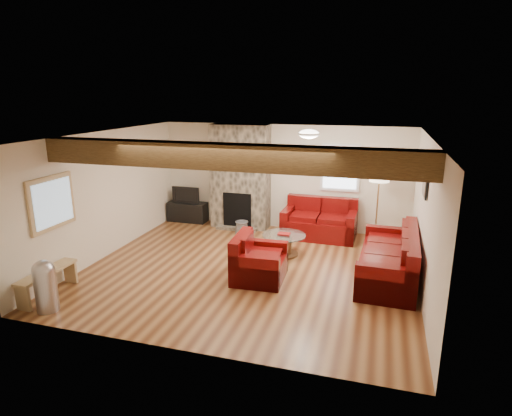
{
  "coord_description": "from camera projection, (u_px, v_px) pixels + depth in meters",
  "views": [
    {
      "loc": [
        2.24,
        -7.13,
        3.23
      ],
      "look_at": [
        0.01,
        0.4,
        1.09
      ],
      "focal_mm": 30.0,
      "sensor_mm": 36.0,
      "label": 1
    }
  ],
  "objects": [
    {
      "name": "room",
      "position": [
        249.0,
        205.0,
        7.73
      ],
      "size": [
        8.0,
        8.0,
        8.0
      ],
      "color": "#5D3118",
      "rests_on": "ground"
    },
    {
      "name": "oak_beam",
      "position": [
        223.0,
        156.0,
        6.29
      ],
      "size": [
        6.0,
        0.36,
        0.38
      ],
      "primitive_type": "cube",
      "color": "black",
      "rests_on": "room"
    },
    {
      "name": "chimney_breast",
      "position": [
        240.0,
        178.0,
        10.31
      ],
      "size": [
        1.4,
        0.67,
        2.5
      ],
      "color": "#322E27",
      "rests_on": "floor"
    },
    {
      "name": "back_window",
      "position": [
        340.0,
        168.0,
        9.79
      ],
      "size": [
        0.9,
        0.08,
        1.1
      ],
      "primitive_type": null,
      "color": "white",
      "rests_on": "room"
    },
    {
      "name": "hatch_window",
      "position": [
        52.0,
        203.0,
        7.1
      ],
      "size": [
        0.08,
        1.0,
        0.9
      ],
      "primitive_type": null,
      "color": "tan",
      "rests_on": "room"
    },
    {
      "name": "ceiling_dome",
      "position": [
        309.0,
        136.0,
        8.0
      ],
      "size": [
        0.4,
        0.4,
        0.18
      ],
      "primitive_type": null,
      "color": "beige",
      "rests_on": "room"
    },
    {
      "name": "artwork_back",
      "position": [
        289.0,
        159.0,
        10.08
      ],
      "size": [
        0.42,
        0.06,
        0.52
      ],
      "primitive_type": null,
      "color": "black",
      "rests_on": "room"
    },
    {
      "name": "artwork_right",
      "position": [
        425.0,
        184.0,
        7.07
      ],
      "size": [
        0.06,
        0.55,
        0.42
      ],
      "primitive_type": null,
      "color": "black",
      "rests_on": "room"
    },
    {
      "name": "sofa_three",
      "position": [
        388.0,
        255.0,
        7.57
      ],
      "size": [
        1.03,
        2.3,
        0.87
      ],
      "primitive_type": null,
      "rotation": [
        0.0,
        0.0,
        -1.61
      ],
      "color": "#470506",
      "rests_on": "floor"
    },
    {
      "name": "loveseat",
      "position": [
        319.0,
        219.0,
        9.74
      ],
      "size": [
        1.67,
        0.98,
        0.87
      ],
      "primitive_type": null,
      "rotation": [
        0.0,
        0.0,
        -0.02
      ],
      "color": "#470506",
      "rests_on": "floor"
    },
    {
      "name": "armchair_red",
      "position": [
        260.0,
        258.0,
        7.54
      ],
      "size": [
        0.92,
        1.03,
        0.8
      ],
      "primitive_type": null,
      "rotation": [
        0.0,
        0.0,
        1.62
      ],
      "color": "#470506",
      "rests_on": "floor"
    },
    {
      "name": "coffee_table",
      "position": [
        284.0,
        245.0,
        8.72
      ],
      "size": [
        0.89,
        0.89,
        0.46
      ],
      "color": "#422615",
      "rests_on": "floor"
    },
    {
      "name": "tv_cabinet",
      "position": [
        188.0,
        212.0,
        11.0
      ],
      "size": [
        1.0,
        0.4,
        0.5
      ],
      "primitive_type": "cube",
      "color": "black",
      "rests_on": "floor"
    },
    {
      "name": "television",
      "position": [
        187.0,
        194.0,
        10.88
      ],
      "size": [
        0.73,
        0.1,
        0.42
      ],
      "primitive_type": "imported",
      "color": "black",
      "rests_on": "tv_cabinet"
    },
    {
      "name": "floor_lamp",
      "position": [
        379.0,
        179.0,
        9.15
      ],
      "size": [
        0.43,
        0.43,
        1.68
      ],
      "color": "#B18849",
      "rests_on": "floor"
    },
    {
      "name": "pine_bench",
      "position": [
        48.0,
        283.0,
        6.97
      ],
      "size": [
        0.27,
        1.15,
        0.43
      ],
      "primitive_type": null,
      "color": "tan",
      "rests_on": "floor"
    },
    {
      "name": "pedal_bin",
      "position": [
        45.0,
        286.0,
        6.44
      ],
      "size": [
        0.41,
        0.41,
        0.82
      ],
      "primitive_type": null,
      "rotation": [
        0.0,
        0.0,
        -0.3
      ],
      "color": "#AEADB3",
      "rests_on": "floor"
    },
    {
      "name": "coal_bucket",
      "position": [
        242.0,
        227.0,
        10.05
      ],
      "size": [
        0.32,
        0.32,
        0.31
      ],
      "primitive_type": null,
      "color": "gray",
      "rests_on": "floor"
    }
  ]
}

